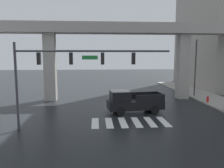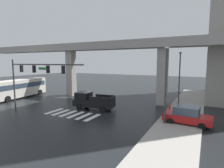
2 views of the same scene
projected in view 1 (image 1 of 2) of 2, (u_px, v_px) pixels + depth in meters
The scene contains 8 objects.
ground_plane at pixel (123, 108), 22.47m from camera, with size 120.00×120.00×0.00m, color black.
crosswalk_stripes at pixel (130, 122), 17.77m from camera, with size 6.05×2.80×0.01m.
elevated_overpass at pixel (118, 34), 26.07m from camera, with size 56.09×2.47×9.01m.
sidewalk_east at pixel (219, 102), 25.27m from camera, with size 4.00×36.00×0.15m, color #9E9991.
pickup_truck at pixel (132, 102), 20.66m from camera, with size 5.27×2.49×2.08m.
traffic_signal_mast at pixel (69, 64), 15.61m from camera, with size 10.89×0.32×6.20m.
street_lamp_mid_block at pixel (196, 61), 28.26m from camera, with size 0.44×0.70×7.24m.
fire_hydrant at pixel (208, 100), 24.54m from camera, with size 0.24×0.24×0.85m.
Camera 1 is at (-2.72, -21.82, 5.33)m, focal length 35.82 mm.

